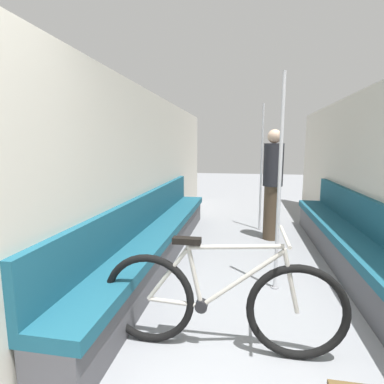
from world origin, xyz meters
name	(u,v)px	position (x,y,z in m)	size (l,w,h in m)	color
wall_left	(137,176)	(-1.41, 2.77, 1.09)	(0.10, 8.73, 2.18)	beige
bench_seat_row_left	(158,239)	(-1.16, 2.79, 0.29)	(0.44, 4.48, 0.87)	#4C4C51
bench_seat_row_right	(355,250)	(1.16, 2.79, 0.29)	(0.44, 4.48, 0.87)	#4C4C51
bicycle	(219,303)	(-0.25, 1.23, 0.37)	(1.75, 0.46, 0.89)	black
grab_pole_near	(261,170)	(0.18, 4.51, 1.05)	(0.08, 0.08, 2.16)	gray
grab_pole_far	(279,188)	(0.25, 2.28, 1.05)	(0.08, 0.08, 2.16)	gray
passenger_standing	(273,184)	(0.33, 3.99, 0.89)	(0.30, 0.30, 1.71)	#473828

